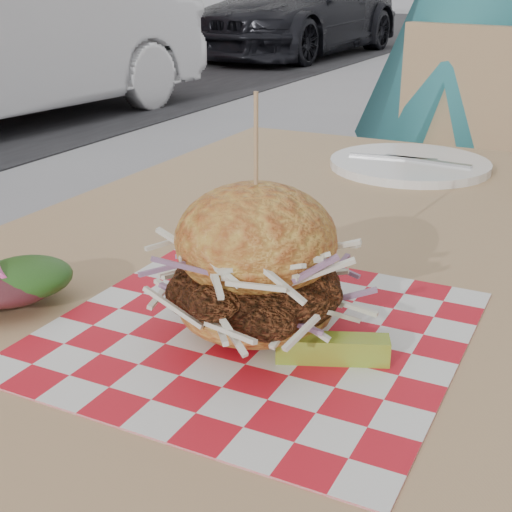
# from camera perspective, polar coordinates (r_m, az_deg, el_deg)

# --- Properties ---
(diner) EXTENTS (0.77, 0.57, 1.92)m
(diner) POSITION_cam_1_polar(r_m,az_deg,el_deg) (2.01, 17.16, 17.81)
(diner) COLOR #297279
(diner) RESTS_ON ground
(car_dark) EXTENTS (1.99, 4.33, 1.23)m
(car_dark) POSITION_cam_1_polar(r_m,az_deg,el_deg) (10.74, 3.59, 19.03)
(car_dark) COLOR black
(car_dark) RESTS_ON ground
(patio_table) EXTENTS (0.80, 1.20, 0.75)m
(patio_table) POSITION_cam_1_polar(r_m,az_deg,el_deg) (0.92, 5.26, -3.27)
(patio_table) COLOR tan
(patio_table) RESTS_ON ground
(patio_chair) EXTENTS (0.53, 0.54, 0.95)m
(patio_chair) POSITION_cam_1_polar(r_m,az_deg,el_deg) (1.79, 16.99, 4.16)
(patio_chair) COLOR tan
(patio_chair) RESTS_ON ground
(paper_liner) EXTENTS (0.36, 0.36, 0.00)m
(paper_liner) POSITION_cam_1_polar(r_m,az_deg,el_deg) (0.66, -0.00, -6.00)
(paper_liner) COLOR red
(paper_liner) RESTS_ON patio_table
(sandwich) EXTENTS (0.19, 0.19, 0.22)m
(sandwich) POSITION_cam_1_polar(r_m,az_deg,el_deg) (0.63, -0.00, -1.10)
(sandwich) COLOR gold
(sandwich) RESTS_ON paper_liner
(pickle_spear) EXTENTS (0.10, 0.06, 0.02)m
(pickle_spear) POSITION_cam_1_polar(r_m,az_deg,el_deg) (0.61, 6.13, -7.39)
(pickle_spear) COLOR #979D2D
(pickle_spear) RESTS_ON paper_liner
(place_setting) EXTENTS (0.27, 0.27, 0.02)m
(place_setting) POSITION_cam_1_polar(r_m,az_deg,el_deg) (1.25, 12.19, 7.21)
(place_setting) COLOR white
(place_setting) RESTS_ON patio_table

